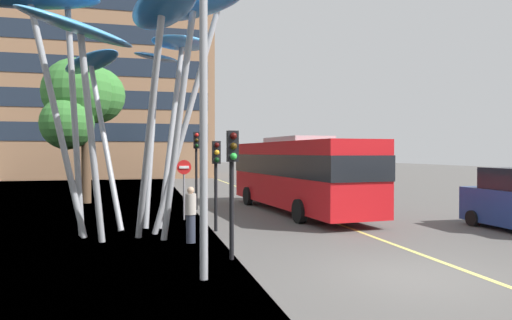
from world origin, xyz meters
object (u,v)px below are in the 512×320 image
traffic_light_kerb_near (232,166)px  traffic_light_island_mid (196,154)px  traffic_light_kerb_far (216,166)px  street_lamp (219,46)px  pedestrian (191,215)px  no_entry_sign (184,180)px  leaf_sculpture (126,33)px  red_bus (297,171)px

traffic_light_kerb_near → traffic_light_island_mid: bearing=88.6°
traffic_light_kerb_far → street_lamp: bearing=-98.3°
traffic_light_island_mid → pedestrian: size_ratio=2.18×
traffic_light_kerb_near → traffic_light_kerb_far: traffic_light_kerb_near is taller
street_lamp → no_entry_sign: bearing=90.0°
leaf_sculpture → traffic_light_island_mid: size_ratio=2.87×
traffic_light_kerb_far → no_entry_sign: (-0.86, 3.14, -0.67)m
street_lamp → pedestrian: 5.98m
leaf_sculpture → pedestrian: size_ratio=6.25×
traffic_light_island_mid → leaf_sculpture: bearing=-115.5°
pedestrian → street_lamp: bearing=-87.1°
traffic_light_kerb_far → no_entry_sign: 3.33m
leaf_sculpture → traffic_light_island_mid: (3.06, 6.41, -4.02)m
traffic_light_island_mid → no_entry_sign: size_ratio=1.52×
traffic_light_kerb_far → red_bus: bearing=43.9°
red_bus → traffic_light_kerb_near: red_bus is taller
red_bus → traffic_light_kerb_far: bearing=-136.1°
traffic_light_kerb_near → traffic_light_island_mid: traffic_light_island_mid is taller
traffic_light_kerb_near → street_lamp: bearing=-111.0°
no_entry_sign → traffic_light_island_mid: bearing=74.5°
traffic_light_kerb_near → street_lamp: size_ratio=0.41×
leaf_sculpture → traffic_light_kerb_far: 5.39m
street_lamp → traffic_light_kerb_far: bearing=81.7°
traffic_light_kerb_far → street_lamp: size_ratio=0.39×
leaf_sculpture → street_lamp: (2.19, -5.80, -1.61)m
traffic_light_kerb_near → no_entry_sign: traffic_light_kerb_near is taller
no_entry_sign → street_lamp: bearing=-90.0°
traffic_light_kerb_near → traffic_light_island_mid: (0.25, 10.62, 0.30)m
traffic_light_island_mid → street_lamp: 12.48m
traffic_light_kerb_far → no_entry_sign: bearing=105.4°
red_bus → no_entry_sign: red_bus is taller
red_bus → leaf_sculpture: leaf_sculpture is taller
traffic_light_kerb_near → street_lamp: (-0.61, -1.59, 2.72)m
pedestrian → no_entry_sign: size_ratio=0.70×
pedestrian → red_bus: bearing=47.7°
traffic_light_kerb_far → street_lamp: 6.65m
pedestrian → no_entry_sign: (0.21, 4.94, 0.79)m
red_bus → pedestrian: bearing=-132.3°
leaf_sculpture → street_lamp: 6.40m
pedestrian → leaf_sculpture: bearing=140.5°
traffic_light_kerb_near → street_lamp: 3.21m
traffic_light_island_mid → street_lamp: size_ratio=0.46×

